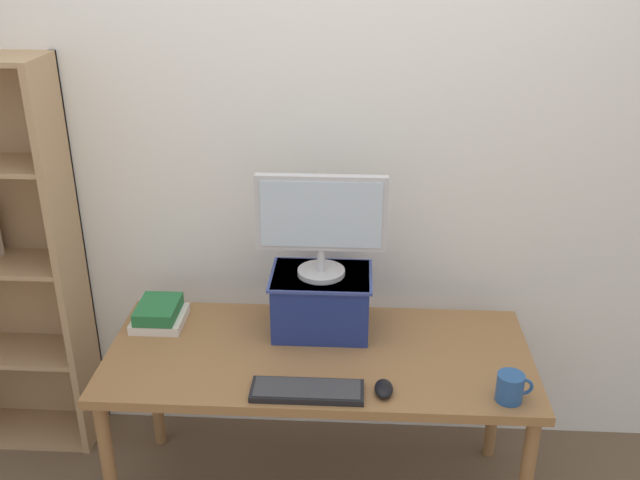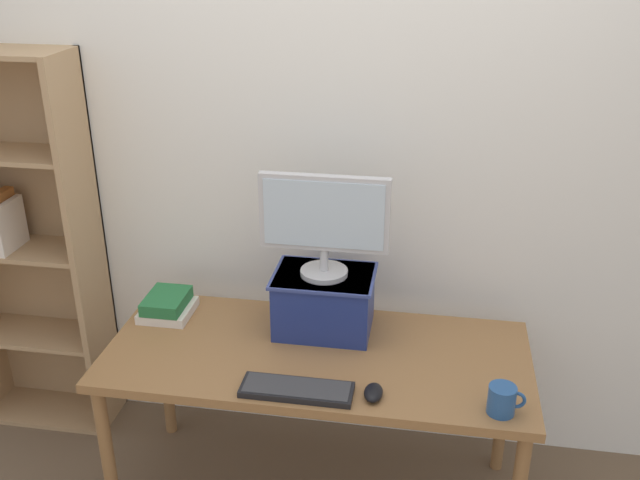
# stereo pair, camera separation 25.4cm
# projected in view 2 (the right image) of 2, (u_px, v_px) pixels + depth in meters

# --- Properties ---
(back_wall) EXTENTS (7.00, 0.08, 2.60)m
(back_wall) POSITION_uv_depth(u_px,v_px,m) (338.00, 156.00, 2.87)
(back_wall) COLOR silver
(back_wall) RESTS_ON ground_plane
(desk) EXTENTS (1.58, 0.69, 0.70)m
(desk) POSITION_uv_depth(u_px,v_px,m) (317.00, 367.00, 2.68)
(desk) COLOR olive
(desk) RESTS_ON ground_plane
(bookshelf_unit) EXTENTS (0.62, 0.28, 1.72)m
(bookshelf_unit) POSITION_uv_depth(u_px,v_px,m) (22.00, 244.00, 3.11)
(bookshelf_unit) COLOR tan
(bookshelf_unit) RESTS_ON ground_plane
(riser_box) EXTENTS (0.39, 0.29, 0.24)m
(riser_box) POSITION_uv_depth(u_px,v_px,m) (324.00, 301.00, 2.75)
(riser_box) COLOR navy
(riser_box) RESTS_ON desk
(computer_monitor) EXTENTS (0.48, 0.18, 0.40)m
(computer_monitor) POSITION_uv_depth(u_px,v_px,m) (324.00, 220.00, 2.62)
(computer_monitor) COLOR #B7B7BA
(computer_monitor) RESTS_ON riser_box
(keyboard) EXTENTS (0.38, 0.13, 0.02)m
(keyboard) POSITION_uv_depth(u_px,v_px,m) (297.00, 390.00, 2.42)
(keyboard) COLOR black
(keyboard) RESTS_ON desk
(computer_mouse) EXTENTS (0.06, 0.10, 0.04)m
(computer_mouse) POSITION_uv_depth(u_px,v_px,m) (373.00, 393.00, 2.39)
(computer_mouse) COLOR black
(computer_mouse) RESTS_ON desk
(book_stack) EXTENTS (0.20, 0.21, 0.09)m
(book_stack) POSITION_uv_depth(u_px,v_px,m) (167.00, 305.00, 2.89)
(book_stack) COLOR silver
(book_stack) RESTS_ON desk
(coffee_mug) EXTENTS (0.12, 0.09, 0.10)m
(coffee_mug) POSITION_uv_depth(u_px,v_px,m) (502.00, 400.00, 2.31)
(coffee_mug) COLOR #234C84
(coffee_mug) RESTS_ON desk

